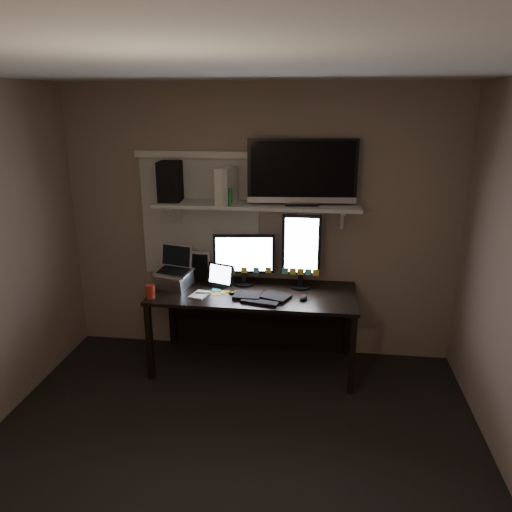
% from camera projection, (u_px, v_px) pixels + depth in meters
% --- Properties ---
extents(floor, '(3.60, 3.60, 0.00)m').
position_uv_depth(floor, '(224.00, 475.00, 3.26)').
color(floor, black).
rests_on(floor, ground).
extents(ceiling, '(3.60, 3.60, 0.00)m').
position_uv_depth(ceiling, '(215.00, 68.00, 2.51)').
color(ceiling, silver).
rests_on(ceiling, back_wall).
extents(back_wall, '(3.60, 0.00, 3.60)m').
position_uv_depth(back_wall, '(259.00, 224.00, 4.59)').
color(back_wall, '#836D5E').
rests_on(back_wall, floor).
extents(window_blinds, '(1.10, 0.02, 1.10)m').
position_uv_depth(window_blinds, '(200.00, 218.00, 4.63)').
color(window_blinds, beige).
rests_on(window_blinds, back_wall).
extents(desk, '(1.80, 0.75, 0.73)m').
position_uv_depth(desk, '(255.00, 305.00, 4.56)').
color(desk, black).
rests_on(desk, floor).
extents(wall_shelf, '(1.80, 0.35, 0.03)m').
position_uv_depth(wall_shelf, '(257.00, 205.00, 4.36)').
color(wall_shelf, beige).
rests_on(wall_shelf, back_wall).
extents(monitor_landscape, '(0.55, 0.13, 0.48)m').
position_uv_depth(monitor_landscape, '(244.00, 259.00, 4.49)').
color(monitor_landscape, black).
rests_on(monitor_landscape, desk).
extents(monitor_portrait, '(0.34, 0.07, 0.68)m').
position_uv_depth(monitor_portrait, '(301.00, 251.00, 4.40)').
color(monitor_portrait, black).
rests_on(monitor_portrait, desk).
extents(keyboard, '(0.51, 0.29, 0.03)m').
position_uv_depth(keyboard, '(261.00, 296.00, 4.25)').
color(keyboard, black).
rests_on(keyboard, desk).
extents(mouse, '(0.08, 0.11, 0.04)m').
position_uv_depth(mouse, '(303.00, 298.00, 4.21)').
color(mouse, black).
rests_on(mouse, desk).
extents(notepad, '(0.18, 0.21, 0.01)m').
position_uv_depth(notepad, '(200.00, 295.00, 4.31)').
color(notepad, white).
rests_on(notepad, desk).
extents(tablet, '(0.28, 0.19, 0.22)m').
position_uv_depth(tablet, '(221.00, 275.00, 4.47)').
color(tablet, black).
rests_on(tablet, desk).
extents(file_sorter, '(0.21, 0.12, 0.25)m').
position_uv_depth(file_sorter, '(198.00, 265.00, 4.71)').
color(file_sorter, black).
rests_on(file_sorter, desk).
extents(laptop, '(0.38, 0.33, 0.36)m').
position_uv_depth(laptop, '(173.00, 268.00, 4.45)').
color(laptop, silver).
rests_on(laptop, desk).
extents(cup, '(0.09, 0.09, 0.12)m').
position_uv_depth(cup, '(150.00, 292.00, 4.24)').
color(cup, maroon).
rests_on(cup, desk).
extents(sticky_notes, '(0.33, 0.24, 0.00)m').
position_uv_depth(sticky_notes, '(230.00, 294.00, 4.33)').
color(sticky_notes, gold).
rests_on(sticky_notes, desk).
extents(tv, '(0.94, 0.25, 0.56)m').
position_uv_depth(tv, '(302.00, 172.00, 4.23)').
color(tv, black).
rests_on(tv, wall_shelf).
extents(game_console, '(0.16, 0.28, 0.31)m').
position_uv_depth(game_console, '(226.00, 186.00, 4.31)').
color(game_console, beige).
rests_on(game_console, wall_shelf).
extents(speaker, '(0.21, 0.25, 0.35)m').
position_uv_depth(speaker, '(170.00, 181.00, 4.42)').
color(speaker, black).
rests_on(speaker, wall_shelf).
extents(bottles, '(0.23, 0.11, 0.14)m').
position_uv_depth(bottles, '(224.00, 196.00, 4.29)').
color(bottles, '#A50F0C').
rests_on(bottles, wall_shelf).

